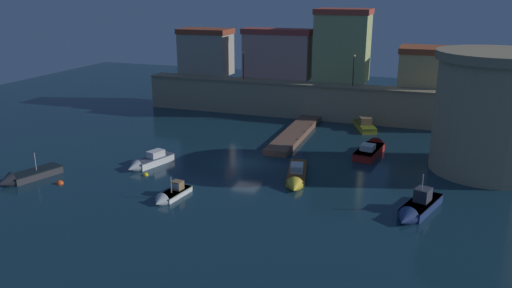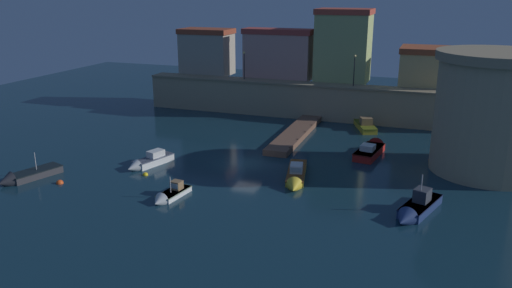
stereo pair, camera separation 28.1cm
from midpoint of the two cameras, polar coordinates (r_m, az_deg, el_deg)
ground_plane at (r=49.03m, az=-1.27°, el=-2.17°), size 110.70×110.70×0.00m
quay_wall at (r=66.57m, az=4.73°, el=4.99°), size 42.21×2.85×4.55m
old_town_backdrop at (r=68.82m, az=6.82°, el=10.10°), size 38.15×6.12×9.42m
fortress_tower at (r=50.10m, az=24.91°, el=3.25°), size 10.75×10.75×10.99m
pier_dock at (r=57.97m, az=4.28°, el=1.17°), size 2.50×15.72×0.70m
quay_lamp_0 at (r=68.10m, az=-1.56°, el=9.32°), size 0.32×0.32×3.69m
quay_lamp_1 at (r=64.37m, az=10.80°, el=8.66°), size 0.32×0.32×3.86m
moored_boat_0 at (r=41.39m, az=-9.87°, el=-5.71°), size 1.86×4.22×2.21m
moored_boat_1 at (r=49.02m, az=-24.69°, el=-3.36°), size 3.31×5.88×2.73m
moored_boat_2 at (r=49.17m, az=-12.13°, el=-1.95°), size 2.84×5.38×1.61m
moored_boat_3 at (r=44.77m, az=4.36°, el=-3.63°), size 2.93×7.46×1.70m
moored_boat_4 at (r=53.16m, az=12.75°, el=-0.53°), size 2.81×6.68×1.84m
moored_boat_5 at (r=39.87m, az=17.41°, el=-6.92°), size 3.57×6.51×3.41m
moored_boat_6 at (r=63.08m, az=11.78°, el=2.29°), size 3.93×6.67×1.98m
mooring_buoy_0 at (r=47.16m, az=-21.35°, el=-4.19°), size 0.63×0.63×0.63m
mooring_buoy_1 at (r=46.99m, az=-12.48°, el=-3.46°), size 0.52×0.52×0.52m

